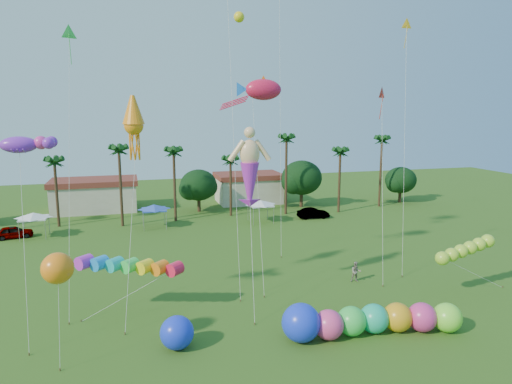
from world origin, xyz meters
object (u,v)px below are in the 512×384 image
object	(u,v)px
car_a	(13,232)
blue_ball	(177,333)
car_b	(313,213)
caterpillar_inflatable	(366,320)
spectator_b	(356,272)

from	to	relation	value
car_a	blue_ball	xyz separation A→B (m)	(15.94, -31.01, 0.34)
car_a	blue_ball	distance (m)	34.87
car_b	caterpillar_inflatable	size ratio (longest dim) A/B	0.35
car_a	caterpillar_inflatable	xyz separation A→B (m)	(28.28, -32.68, 0.34)
blue_ball	car_a	bearing A→B (deg)	117.20
car_b	blue_ball	world-z (taller)	blue_ball
car_a	car_b	bearing A→B (deg)	-101.20
caterpillar_inflatable	blue_ball	size ratio (longest dim) A/B	5.82
car_a	car_b	size ratio (longest dim) A/B	0.97
car_a	spectator_b	size ratio (longest dim) A/B	2.35
car_a	blue_ball	size ratio (longest dim) A/B	2.00
spectator_b	car_b	bearing A→B (deg)	91.11
spectator_b	caterpillar_inflatable	world-z (taller)	caterpillar_inflatable
spectator_b	blue_ball	xyz separation A→B (m)	(-16.41, -7.32, 0.16)
car_a	spectator_b	bearing A→B (deg)	-137.13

